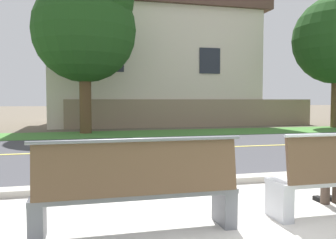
% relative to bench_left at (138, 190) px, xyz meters
% --- Properties ---
extents(ground_plane, '(140.00, 140.00, 0.00)m').
position_rel_bench_left_xyz_m(ground_plane, '(1.31, 7.51, -0.47)').
color(ground_plane, '#665B4C').
extents(sidewalk_pavement, '(44.00, 3.60, 0.01)m').
position_rel_bench_left_xyz_m(sidewalk_pavement, '(1.31, -0.09, -0.46)').
color(sidewalk_pavement, beige).
rests_on(sidewalk_pavement, ground_plane).
extents(curb_edge, '(44.00, 0.30, 0.11)m').
position_rel_bench_left_xyz_m(curb_edge, '(1.31, 1.86, -0.41)').
color(curb_edge, '#ADA89E').
rests_on(curb_edge, ground_plane).
extents(street_asphalt, '(52.00, 8.00, 0.01)m').
position_rel_bench_left_xyz_m(street_asphalt, '(1.31, 6.01, -0.46)').
color(street_asphalt, '#424247').
rests_on(street_asphalt, ground_plane).
extents(road_centre_line, '(48.00, 0.14, 0.01)m').
position_rel_bench_left_xyz_m(road_centre_line, '(1.31, 6.01, -0.46)').
color(road_centre_line, '#E0CC4C').
rests_on(road_centre_line, ground_plane).
extents(far_verge_grass, '(48.00, 2.80, 0.02)m').
position_rel_bench_left_xyz_m(far_verge_grass, '(1.31, 10.65, -0.46)').
color(far_verge_grass, '#478438').
rests_on(far_verge_grass, ground_plane).
extents(bench_left, '(2.08, 0.48, 1.01)m').
position_rel_bench_left_xyz_m(bench_left, '(0.00, 0.00, 0.00)').
color(bench_left, slate).
rests_on(bench_left, ground_plane).
extents(shade_tree_far_left, '(4.17, 4.17, 6.87)m').
position_rel_bench_left_xyz_m(shade_tree_far_left, '(-0.21, 11.22, 4.00)').
color(shade_tree_far_left, brown).
rests_on(shade_tree_far_left, ground_plane).
extents(garden_wall, '(13.00, 0.36, 1.40)m').
position_rel_bench_left_xyz_m(garden_wall, '(5.20, 13.58, 0.23)').
color(garden_wall, gray).
rests_on(garden_wall, ground_plane).
extents(house_across_street, '(11.83, 6.91, 6.71)m').
position_rel_bench_left_xyz_m(house_across_street, '(3.42, 16.78, 2.93)').
color(house_across_street, beige).
rests_on(house_across_street, ground_plane).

